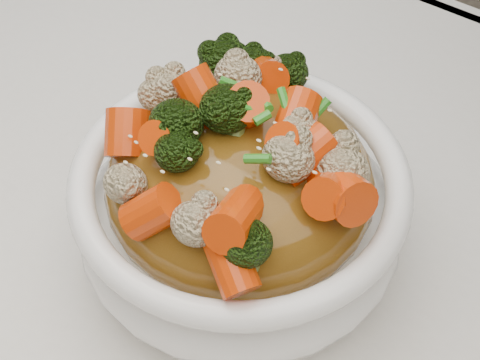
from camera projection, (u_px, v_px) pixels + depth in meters
The scene contains 8 objects.
tablecloth at pixel (146, 295), 0.50m from camera, with size 1.20×0.80×0.04m, color silver.
bowl at pixel (240, 212), 0.47m from camera, with size 0.21×0.21×0.08m, color white, non-canonical shape.
sauce_base at pixel (240, 183), 0.45m from camera, with size 0.17×0.17×0.09m, color brown.
carrots at pixel (240, 112), 0.40m from camera, with size 0.17×0.17×0.05m, color #D43B06, non-canonical shape.
broccoli at pixel (240, 113), 0.40m from camera, with size 0.17×0.17×0.04m, color black, non-canonical shape.
cauliflower at pixel (240, 115), 0.41m from camera, with size 0.17×0.17×0.03m, color #C4B286, non-canonical shape.
scallions at pixel (240, 110), 0.40m from camera, with size 0.12×0.12×0.02m, color #277C1C, non-canonical shape.
sesame_seeds at pixel (240, 110), 0.40m from camera, with size 0.15×0.15×0.01m, color beige, non-canonical shape.
Camera 1 is at (0.21, -0.18, 1.16)m, focal length 55.00 mm.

